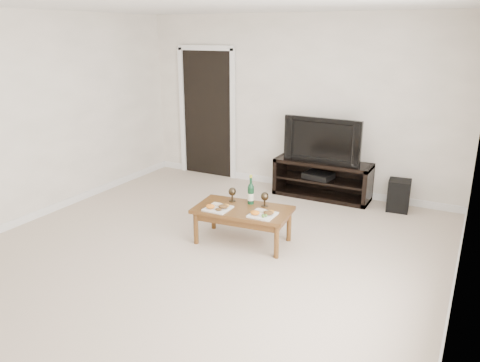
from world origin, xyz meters
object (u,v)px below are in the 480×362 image
Objects in this scene: media_console at (322,179)px; subwoofer at (399,195)px; television at (324,139)px; coffee_table at (243,225)px.

subwoofer is at bearing -1.51° from media_console.
television reaches higher than coffee_table.
television is 1.28m from subwoofer.
coffee_table is at bearing -132.38° from subwoofer.
subwoofer is 0.40× the size of coffee_table.
media_console is 1.10m from subwoofer.
media_console reaches higher than subwoofer.
coffee_table is (-0.31, -1.92, -0.07)m from media_console.
media_console is at bearing 172.71° from subwoofer.
media_console is at bearing 0.00° from television.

